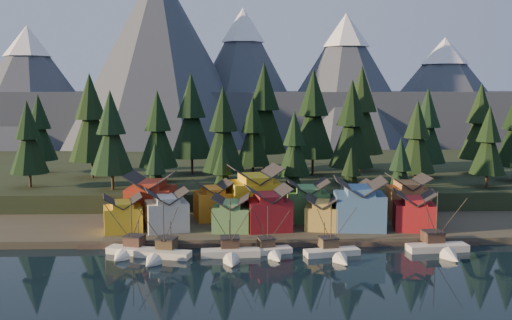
{
  "coord_description": "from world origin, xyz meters",
  "views": [
    {
      "loc": [
        -8.69,
        -95.35,
        31.27
      ],
      "look_at": [
        -4.33,
        30.0,
        15.64
      ],
      "focal_mm": 40.0,
      "sensor_mm": 36.0,
      "label": 1
    }
  ],
  "objects_px": {
    "boat_1": "(160,247)",
    "boat_3": "(270,245)",
    "boat_0": "(128,243)",
    "boat_2": "(231,247)",
    "boat_6": "(441,241)",
    "house_front_1": "(167,209)",
    "house_back_1": "(213,199)",
    "house_front_0": "(123,212)",
    "boat_4": "(334,246)",
    "house_back_0": "(151,197)"
  },
  "relations": [
    {
      "from": "boat_6",
      "to": "house_back_1",
      "type": "bearing_deg",
      "value": 146.53
    },
    {
      "from": "boat_0",
      "to": "house_front_0",
      "type": "height_order",
      "value": "boat_0"
    },
    {
      "from": "house_front_0",
      "to": "house_back_1",
      "type": "height_order",
      "value": "house_back_1"
    },
    {
      "from": "boat_1",
      "to": "house_front_1",
      "type": "height_order",
      "value": "boat_1"
    },
    {
      "from": "boat_2",
      "to": "house_back_1",
      "type": "bearing_deg",
      "value": 96.47
    },
    {
      "from": "house_front_1",
      "to": "house_back_0",
      "type": "relative_size",
      "value": 0.93
    },
    {
      "from": "boat_3",
      "to": "boat_4",
      "type": "xyz_separation_m",
      "value": [
        11.88,
        -1.72,
        0.11
      ]
    },
    {
      "from": "boat_2",
      "to": "house_back_0",
      "type": "xyz_separation_m",
      "value": [
        -18.13,
        23.41,
        5.13
      ]
    },
    {
      "from": "boat_4",
      "to": "house_front_0",
      "type": "bearing_deg",
      "value": 148.67
    },
    {
      "from": "boat_0",
      "to": "house_front_1",
      "type": "bearing_deg",
      "value": 83.18
    },
    {
      "from": "house_front_0",
      "to": "house_back_1",
      "type": "bearing_deg",
      "value": 15.95
    },
    {
      "from": "boat_0",
      "to": "boat_2",
      "type": "relative_size",
      "value": 0.95
    },
    {
      "from": "boat_4",
      "to": "house_front_0",
      "type": "relative_size",
      "value": 1.28
    },
    {
      "from": "boat_1",
      "to": "house_front_0",
      "type": "distance_m",
      "value": 18.19
    },
    {
      "from": "boat_3",
      "to": "house_front_1",
      "type": "xyz_separation_m",
      "value": [
        -21.2,
        14.1,
        4.2
      ]
    },
    {
      "from": "boat_3",
      "to": "house_front_1",
      "type": "relative_size",
      "value": 0.99
    },
    {
      "from": "boat_4",
      "to": "house_back_0",
      "type": "xyz_separation_m",
      "value": [
        -37.52,
        23.49,
        5.26
      ]
    },
    {
      "from": "boat_1",
      "to": "boat_4",
      "type": "distance_m",
      "value": 32.47
    },
    {
      "from": "boat_0",
      "to": "boat_3",
      "type": "xyz_separation_m",
      "value": [
        26.98,
        -0.93,
        -0.46
      ]
    },
    {
      "from": "boat_1",
      "to": "house_front_1",
      "type": "xyz_separation_m",
      "value": [
        -0.61,
        15.83,
        3.89
      ]
    },
    {
      "from": "boat_1",
      "to": "boat_0",
      "type": "bearing_deg",
      "value": 172.82
    },
    {
      "from": "house_front_0",
      "to": "boat_4",
      "type": "bearing_deg",
      "value": -33.22
    },
    {
      "from": "house_back_0",
      "to": "boat_4",
      "type": "bearing_deg",
      "value": -27.61
    },
    {
      "from": "boat_6",
      "to": "house_front_1",
      "type": "bearing_deg",
      "value": 159.96
    },
    {
      "from": "boat_3",
      "to": "house_front_0",
      "type": "distance_m",
      "value": 33.27
    },
    {
      "from": "boat_2",
      "to": "boat_3",
      "type": "height_order",
      "value": "boat_2"
    },
    {
      "from": "boat_2",
      "to": "boat_3",
      "type": "relative_size",
      "value": 1.22
    },
    {
      "from": "boat_1",
      "to": "boat_4",
      "type": "height_order",
      "value": "boat_1"
    },
    {
      "from": "boat_1",
      "to": "house_back_0",
      "type": "relative_size",
      "value": 1.09
    },
    {
      "from": "boat_0",
      "to": "boat_4",
      "type": "height_order",
      "value": "boat_0"
    },
    {
      "from": "house_back_1",
      "to": "boat_3",
      "type": "bearing_deg",
      "value": -77.85
    },
    {
      "from": "boat_2",
      "to": "boat_6",
      "type": "xyz_separation_m",
      "value": [
        40.29,
        1.93,
        0.16
      ]
    },
    {
      "from": "boat_2",
      "to": "boat_6",
      "type": "distance_m",
      "value": 40.33
    },
    {
      "from": "house_back_0",
      "to": "house_back_1",
      "type": "distance_m",
      "value": 14.02
    },
    {
      "from": "boat_6",
      "to": "boat_4",
      "type": "bearing_deg",
      "value": 179.79
    },
    {
      "from": "boat_1",
      "to": "boat_6",
      "type": "relative_size",
      "value": 0.91
    },
    {
      "from": "boat_6",
      "to": "house_back_0",
      "type": "bearing_deg",
      "value": 154.12
    },
    {
      "from": "boat_0",
      "to": "house_back_1",
      "type": "height_order",
      "value": "boat_0"
    },
    {
      "from": "boat_1",
      "to": "boat_3",
      "type": "xyz_separation_m",
      "value": [
        20.59,
        1.74,
        -0.31
      ]
    },
    {
      "from": "boat_0",
      "to": "boat_4",
      "type": "relative_size",
      "value": 1.01
    },
    {
      "from": "boat_3",
      "to": "house_front_0",
      "type": "xyz_separation_m",
      "value": [
        -30.29,
        13.29,
        3.63
      ]
    },
    {
      "from": "boat_1",
      "to": "boat_4",
      "type": "xyz_separation_m",
      "value": [
        32.46,
        0.02,
        -0.2
      ]
    },
    {
      "from": "boat_6",
      "to": "house_front_1",
      "type": "relative_size",
      "value": 1.28
    },
    {
      "from": "boat_4",
      "to": "boat_3",
      "type": "bearing_deg",
      "value": 160.03
    },
    {
      "from": "boat_1",
      "to": "house_back_1",
      "type": "bearing_deg",
      "value": 86.44
    },
    {
      "from": "boat_6",
      "to": "house_front_0",
      "type": "height_order",
      "value": "boat_6"
    },
    {
      "from": "boat_0",
      "to": "house_front_1",
      "type": "relative_size",
      "value": 1.15
    },
    {
      "from": "house_front_0",
      "to": "house_back_1",
      "type": "relative_size",
      "value": 0.95
    },
    {
      "from": "boat_1",
      "to": "boat_3",
      "type": "distance_m",
      "value": 20.66
    },
    {
      "from": "boat_0",
      "to": "boat_3",
      "type": "height_order",
      "value": "boat_0"
    }
  ]
}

